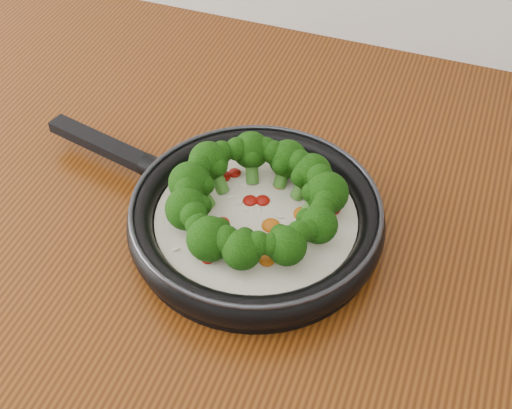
% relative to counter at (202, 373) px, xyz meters
% --- Properties ---
extents(counter, '(1.60, 0.80, 0.90)m').
position_rel_counter_xyz_m(counter, '(0.00, 0.00, 0.00)').
color(counter, '#3C1906').
rests_on(counter, ground).
extents(skillet, '(0.48, 0.35, 0.09)m').
position_rel_counter_xyz_m(skillet, '(0.11, -0.05, 0.48)').
color(skillet, black).
rests_on(skillet, counter).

